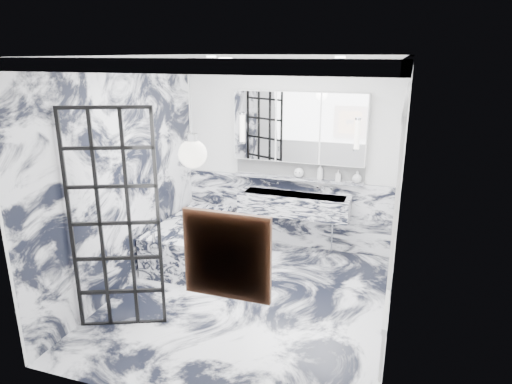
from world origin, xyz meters
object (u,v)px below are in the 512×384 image
(crittall_door, at_px, (115,223))
(trough_sink, at_px, (294,204))
(bathtub, at_px, (192,239))
(mirror_cabinet, at_px, (299,127))

(crittall_door, xyz_separation_m, trough_sink, (1.28, 2.43, -0.44))
(bathtub, bearing_deg, crittall_door, -88.69)
(trough_sink, distance_m, bathtub, 1.55)
(crittall_door, relative_size, bathtub, 1.42)
(mirror_cabinet, relative_size, bathtub, 1.15)
(mirror_cabinet, height_order, bathtub, mirror_cabinet)
(crittall_door, height_order, trough_sink, crittall_door)
(crittall_door, distance_m, trough_sink, 2.79)
(trough_sink, relative_size, mirror_cabinet, 0.84)
(trough_sink, bearing_deg, crittall_door, -117.82)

